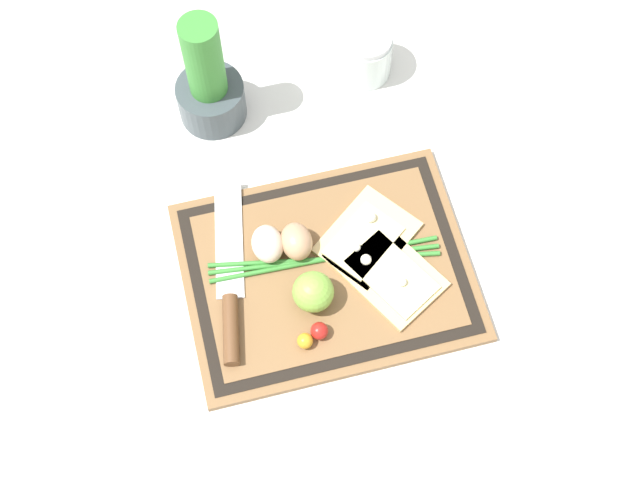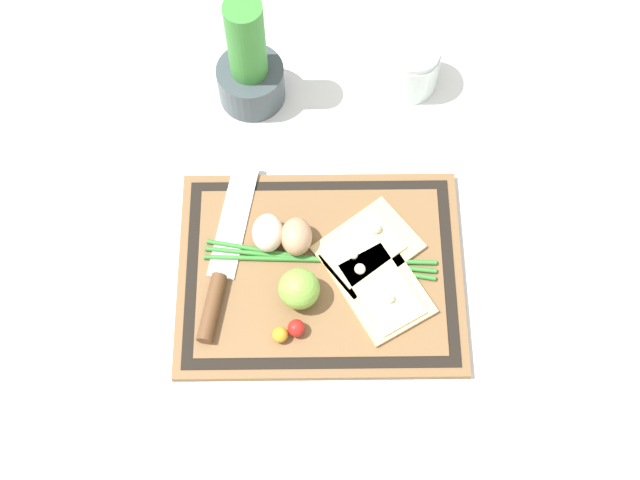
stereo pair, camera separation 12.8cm
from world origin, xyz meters
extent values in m
plane|color=silver|center=(0.00, 0.00, 0.00)|extent=(6.00, 6.00, 0.00)
cube|color=brown|center=(0.00, 0.00, 0.01)|extent=(0.41, 0.32, 0.01)
cube|color=black|center=(0.00, 0.00, 0.01)|extent=(0.39, 0.29, 0.00)
cube|color=brown|center=(0.00, 0.00, 0.02)|extent=(0.35, 0.26, 0.00)
cube|color=#DBBC7F|center=(0.08, -0.02, 0.02)|extent=(0.17, 0.19, 0.01)
cube|color=beige|center=(0.09, -0.03, 0.02)|extent=(0.12, 0.14, 0.00)
sphere|color=silver|center=(0.06, -0.01, 0.03)|extent=(0.02, 0.02, 0.02)
sphere|color=silver|center=(0.10, -0.05, 0.03)|extent=(0.01, 0.01, 0.01)
cube|color=#DBBC7F|center=(0.07, 0.03, 0.02)|extent=(0.17, 0.16, 0.01)
cube|color=beige|center=(0.06, 0.03, 0.02)|extent=(0.13, 0.12, 0.00)
sphere|color=silver|center=(0.08, 0.06, 0.03)|extent=(0.02, 0.02, 0.02)
sphere|color=silver|center=(0.05, 0.02, 0.03)|extent=(0.01, 0.01, 0.01)
cube|color=silver|center=(-0.13, 0.08, 0.02)|extent=(0.07, 0.19, 0.00)
cylinder|color=brown|center=(-0.15, -0.06, 0.03)|extent=(0.04, 0.10, 0.02)
ellipsoid|color=tan|center=(-0.03, 0.04, 0.04)|extent=(0.05, 0.06, 0.05)
ellipsoid|color=beige|center=(-0.08, 0.05, 0.04)|extent=(0.05, 0.06, 0.05)
sphere|color=#7FB742|center=(-0.03, -0.04, 0.05)|extent=(0.06, 0.06, 0.06)
sphere|color=red|center=(-0.03, -0.09, 0.03)|extent=(0.02, 0.02, 0.02)
sphere|color=gold|center=(-0.06, -0.10, 0.03)|extent=(0.02, 0.02, 0.02)
cylinder|color=#388433|center=(0.00, 0.01, 0.02)|extent=(0.33, 0.07, 0.01)
cylinder|color=#388433|center=(0.00, 0.01, 0.02)|extent=(0.33, 0.05, 0.01)
cylinder|color=#388433|center=(0.00, 0.01, 0.02)|extent=(0.34, 0.02, 0.01)
cylinder|color=#3D474C|center=(-0.11, 0.31, 0.03)|extent=(0.11, 0.11, 0.07)
cylinder|color=#388433|center=(-0.11, 0.31, 0.12)|extent=(0.06, 0.06, 0.18)
cylinder|color=silver|center=(0.15, 0.33, 0.04)|extent=(0.09, 0.09, 0.08)
cylinder|color=#D16023|center=(0.15, 0.33, 0.02)|extent=(0.08, 0.08, 0.03)
cylinder|color=silver|center=(0.15, 0.33, 0.08)|extent=(0.08, 0.08, 0.01)
camera|label=1|loc=(-0.13, -0.49, 1.19)|focal=50.00mm
camera|label=2|loc=(-0.01, -0.51, 1.19)|focal=50.00mm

